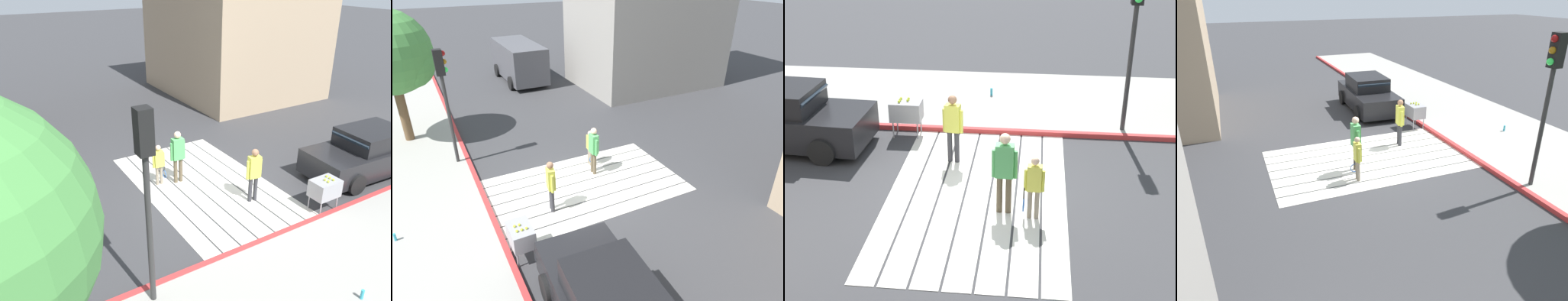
% 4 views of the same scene
% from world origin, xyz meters
% --- Properties ---
extents(ground_plane, '(120.00, 120.00, 0.00)m').
position_xyz_m(ground_plane, '(0.00, 0.00, 0.00)').
color(ground_plane, '#38383A').
extents(crosswalk_stripes, '(6.40, 3.80, 0.01)m').
position_xyz_m(crosswalk_stripes, '(0.00, -0.00, 0.01)').
color(crosswalk_stripes, silver).
rests_on(crosswalk_stripes, ground).
extents(sidewalk_west, '(4.80, 40.00, 0.12)m').
position_xyz_m(sidewalk_west, '(-5.60, 0.00, 0.06)').
color(sidewalk_west, '#9E9B93').
rests_on(sidewalk_west, ground).
extents(curb_painted, '(0.16, 40.00, 0.13)m').
position_xyz_m(curb_painted, '(-3.25, 0.00, 0.07)').
color(curb_painted, '#BC3333').
rests_on(curb_painted, ground).
extents(traffic_light_corner, '(0.39, 0.28, 4.24)m').
position_xyz_m(traffic_light_corner, '(-3.58, 3.48, 3.04)').
color(traffic_light_corner, '#2D2D2D').
rests_on(traffic_light_corner, ground).
extents(tennis_ball_cart, '(0.56, 0.80, 1.02)m').
position_xyz_m(tennis_ball_cart, '(-2.90, -2.17, 0.70)').
color(tennis_ball_cart, '#99999E').
rests_on(tennis_ball_cart, ground).
extents(water_bottle, '(0.07, 0.07, 0.22)m').
position_xyz_m(water_bottle, '(-5.79, -0.20, 0.23)').
color(water_bottle, '#33A5BF').
rests_on(water_bottle, sidewalk_west).
extents(pedestrian_adult_lead, '(0.27, 0.49, 1.69)m').
position_xyz_m(pedestrian_adult_lead, '(-1.51, -0.74, 0.98)').
color(pedestrian_adult_lead, '#333338').
rests_on(pedestrian_adult_lead, ground).
extents(pedestrian_adult_trailing, '(0.24, 0.51, 1.76)m').
position_xyz_m(pedestrian_adult_trailing, '(0.62, 0.61, 1.02)').
color(pedestrian_adult_trailing, brown).
rests_on(pedestrian_adult_trailing, ground).
extents(pedestrian_child_with_racket, '(0.28, 0.42, 1.37)m').
position_xyz_m(pedestrian_child_with_racket, '(0.79, 1.20, 0.78)').
color(pedestrian_child_with_racket, gray).
rests_on(pedestrian_child_with_racket, ground).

